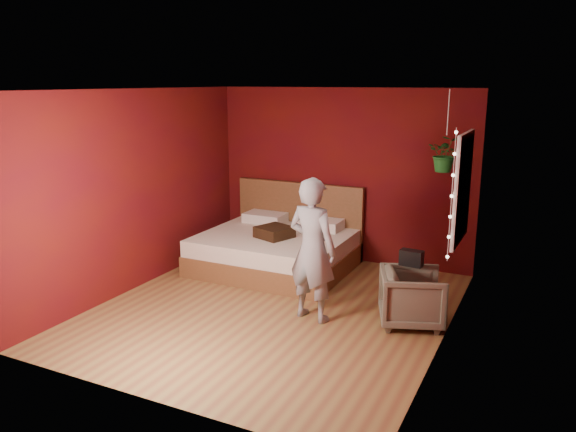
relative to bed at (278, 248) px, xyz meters
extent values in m
plane|color=olive|center=(0.67, -1.41, -0.30)|extent=(4.50, 4.50, 0.00)
cube|color=#571209|center=(0.67, 0.85, 1.00)|extent=(4.00, 0.02, 2.60)
cube|color=#571209|center=(0.67, -3.67, 1.00)|extent=(4.00, 0.02, 2.60)
cube|color=#571209|center=(-1.34, -1.41, 1.00)|extent=(0.02, 4.50, 2.60)
cube|color=#571209|center=(2.68, -1.41, 1.00)|extent=(0.02, 4.50, 2.60)
cube|color=silver|center=(0.67, -1.41, 2.31)|extent=(4.00, 4.50, 0.02)
cube|color=white|center=(2.64, -0.51, 1.20)|extent=(0.04, 0.97, 1.27)
cube|color=black|center=(2.62, -0.51, 1.20)|extent=(0.02, 0.85, 1.15)
cube|color=white|center=(2.62, -0.51, 1.20)|extent=(0.03, 0.05, 1.15)
cube|color=white|center=(2.62, -0.51, 1.20)|extent=(0.03, 0.85, 0.05)
cylinder|color=silver|center=(2.61, -1.03, 1.20)|extent=(0.01, 0.01, 1.45)
sphere|color=#FFF2CC|center=(2.61, -1.03, 0.52)|extent=(0.04, 0.04, 0.04)
sphere|color=#FFF2CC|center=(2.61, -1.03, 0.75)|extent=(0.04, 0.04, 0.04)
sphere|color=#FFF2CC|center=(2.61, -1.03, 0.97)|extent=(0.04, 0.04, 0.04)
sphere|color=#FFF2CC|center=(2.61, -1.03, 1.20)|extent=(0.04, 0.04, 0.04)
sphere|color=#FFF2CC|center=(2.61, -1.03, 1.42)|extent=(0.04, 0.04, 0.04)
sphere|color=#FFF2CC|center=(2.61, -1.03, 1.65)|extent=(0.04, 0.04, 0.04)
sphere|color=#FFF2CC|center=(2.61, -1.03, 1.87)|extent=(0.04, 0.04, 0.04)
cube|color=brown|center=(0.00, -0.10, -0.15)|extent=(2.10, 1.78, 0.29)
cube|color=white|center=(0.00, -0.10, 0.11)|extent=(2.06, 1.75, 0.23)
cube|color=brown|center=(0.00, 0.75, 0.28)|extent=(2.10, 0.08, 1.15)
cube|color=silver|center=(-0.47, 0.50, 0.30)|extent=(0.63, 0.40, 0.15)
cube|color=silver|center=(0.47, 0.50, 0.30)|extent=(0.63, 0.40, 0.15)
imported|color=gray|center=(1.18, -1.46, 0.53)|extent=(0.67, 0.50, 1.67)
imported|color=#656250|center=(2.26, -1.11, 0.02)|extent=(0.89, 0.88, 0.63)
cube|color=black|center=(2.19, -0.94, 0.43)|extent=(0.27, 0.15, 0.18)
cube|color=#312010|center=(0.06, -0.22, 0.30)|extent=(0.56, 0.56, 0.16)
cylinder|color=silver|center=(2.37, -0.24, 2.03)|extent=(0.01, 0.01, 0.53)
imported|color=#1C631F|center=(2.37, -0.24, 1.55)|extent=(0.43, 0.39, 0.44)
camera|label=1|loc=(3.59, -7.05, 2.40)|focal=35.00mm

